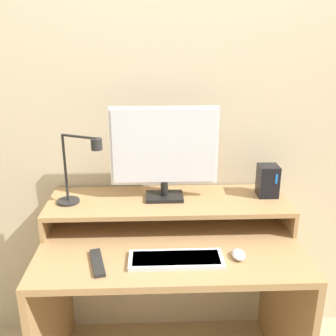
# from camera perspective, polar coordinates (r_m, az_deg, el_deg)

# --- Properties ---
(wall_back) EXTENTS (6.00, 0.05, 2.50)m
(wall_back) POSITION_cam_1_polar(r_m,az_deg,el_deg) (2.00, -0.19, 7.31)
(wall_back) COLOR beige
(wall_back) RESTS_ON ground_plane
(desk) EXTENTS (1.16, 0.70, 0.77)m
(desk) POSITION_cam_1_polar(r_m,az_deg,el_deg) (1.94, 0.28, -16.29)
(desk) COLOR #A87F51
(desk) RESTS_ON ground_plane
(monitor_shelf) EXTENTS (1.16, 0.36, 0.12)m
(monitor_shelf) POSITION_cam_1_polar(r_m,az_deg,el_deg) (1.91, 0.07, -5.10)
(monitor_shelf) COLOR #A87F51
(monitor_shelf) RESTS_ON desk
(monitor) EXTENTS (0.51, 0.13, 0.45)m
(monitor) POSITION_cam_1_polar(r_m,az_deg,el_deg) (1.84, -0.54, 2.57)
(monitor) COLOR black
(monitor) RESTS_ON monitor_shelf
(desk_lamp) EXTENTS (0.24, 0.15, 0.34)m
(desk_lamp) POSITION_cam_1_polar(r_m,az_deg,el_deg) (1.83, -12.83, -0.51)
(desk_lamp) COLOR black
(desk_lamp) RESTS_ON monitor_shelf
(router_dock) EXTENTS (0.10, 0.10, 0.16)m
(router_dock) POSITION_cam_1_polar(r_m,az_deg,el_deg) (1.98, 14.27, -1.80)
(router_dock) COLOR black
(router_dock) RESTS_ON monitor_shelf
(keyboard) EXTENTS (0.39, 0.14, 0.02)m
(keyboard) POSITION_cam_1_polar(r_m,az_deg,el_deg) (1.65, 1.18, -13.10)
(keyboard) COLOR silver
(keyboard) RESTS_ON desk
(mouse) EXTENTS (0.06, 0.09, 0.03)m
(mouse) POSITION_cam_1_polar(r_m,az_deg,el_deg) (1.70, 10.18, -12.26)
(mouse) COLOR silver
(mouse) RESTS_ON desk
(remote_control) EXTENTS (0.09, 0.20, 0.02)m
(remote_control) POSITION_cam_1_polar(r_m,az_deg,el_deg) (1.66, -10.21, -13.36)
(remote_control) COLOR black
(remote_control) RESTS_ON desk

